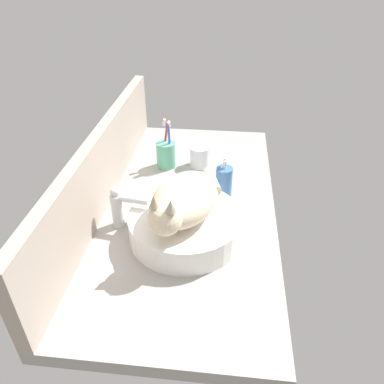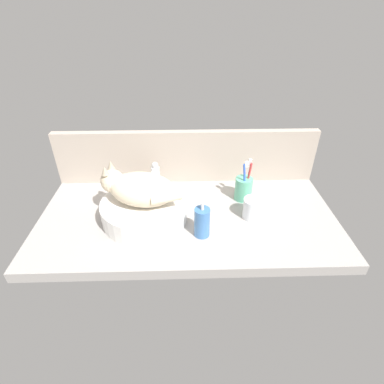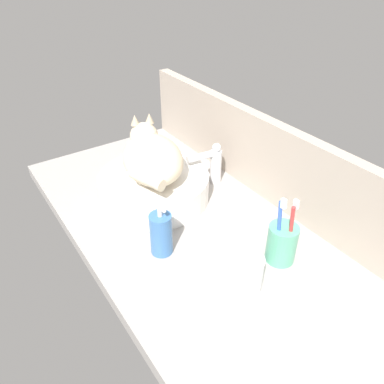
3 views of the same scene
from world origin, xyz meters
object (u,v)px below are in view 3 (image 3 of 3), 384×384
(faucet, at_px, (213,162))
(soap_dispenser, at_px, (161,234))
(sink_basin, at_px, (154,187))
(water_glass, at_px, (246,274))
(toothbrush_cup, at_px, (282,243))
(cat, at_px, (151,156))

(faucet, distance_m, soap_dispenser, 0.35)
(sink_basin, xyz_separation_m, water_glass, (0.42, -0.00, -0.00))
(soap_dispenser, xyz_separation_m, toothbrush_cup, (0.19, 0.23, -0.01))
(sink_basin, relative_size, faucet, 2.40)
(sink_basin, bearing_deg, faucet, 81.85)
(faucet, xyz_separation_m, water_glass, (0.39, -0.20, -0.04))
(water_glass, bearing_deg, toothbrush_cup, 97.03)
(soap_dispenser, bearing_deg, water_glass, 25.77)
(cat, bearing_deg, toothbrush_cup, 16.00)
(sink_basin, height_order, toothbrush_cup, toothbrush_cup)
(soap_dispenser, relative_size, toothbrush_cup, 0.78)
(faucet, height_order, soap_dispenser, soap_dispenser)
(soap_dispenser, bearing_deg, sink_basin, 154.42)
(faucet, bearing_deg, water_glass, -27.34)
(water_glass, bearing_deg, soap_dispenser, -154.23)
(faucet, xyz_separation_m, toothbrush_cup, (0.37, -0.07, -0.02))
(sink_basin, bearing_deg, toothbrush_cup, 16.94)
(cat, bearing_deg, sink_basin, -14.06)
(water_glass, bearing_deg, cat, 178.94)
(faucet, relative_size, soap_dispenser, 0.93)
(sink_basin, distance_m, faucet, 0.20)
(cat, xyz_separation_m, toothbrush_cup, (0.42, 0.12, -0.08))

